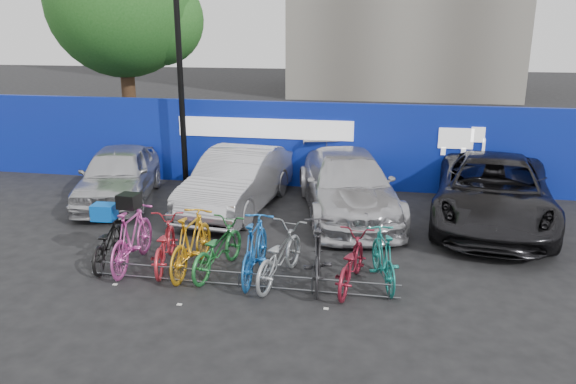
% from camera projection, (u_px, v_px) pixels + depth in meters
% --- Properties ---
extents(ground, '(100.00, 100.00, 0.00)m').
position_uv_depth(ground, '(248.00, 273.00, 10.44)').
color(ground, black).
rests_on(ground, ground).
extents(hoarding, '(22.00, 0.18, 2.40)m').
position_uv_depth(hoarding, '(300.00, 145.00, 15.74)').
color(hoarding, '#0B2297').
rests_on(hoarding, ground).
extents(tree, '(5.40, 5.20, 7.80)m').
position_uv_depth(tree, '(128.00, 6.00, 19.64)').
color(tree, '#382314').
rests_on(tree, ground).
extents(lamppost, '(0.25, 0.50, 6.11)m').
position_uv_depth(lamppost, '(180.00, 70.00, 15.15)').
color(lamppost, black).
rests_on(lamppost, ground).
extents(bike_rack, '(5.60, 0.03, 0.30)m').
position_uv_depth(bike_rack, '(239.00, 279.00, 9.83)').
color(bike_rack, '#595B60').
rests_on(bike_rack, ground).
extents(car_0, '(2.67, 4.50, 1.44)m').
position_uv_depth(car_0, '(118.00, 174.00, 14.52)').
color(car_0, '#B7B8BC').
rests_on(car_0, ground).
extents(car_1, '(2.03, 4.66, 1.49)m').
position_uv_depth(car_1, '(237.00, 180.00, 13.85)').
color(car_1, '#B1B0B5').
rests_on(car_1, ground).
extents(car_2, '(3.22, 5.43, 1.47)m').
position_uv_depth(car_2, '(347.00, 185.00, 13.50)').
color(car_2, silver).
rests_on(car_2, ground).
extents(car_3, '(3.24, 5.79, 1.53)m').
position_uv_depth(car_3, '(493.00, 191.00, 12.86)').
color(car_3, black).
rests_on(car_3, ground).
extents(bike_0, '(0.88, 1.79, 0.90)m').
position_uv_depth(bike_0, '(107.00, 242.00, 10.74)').
color(bike_0, black).
rests_on(bike_0, ground).
extents(bike_1, '(0.65, 1.98, 1.17)m').
position_uv_depth(bike_1, '(132.00, 237.00, 10.57)').
color(bike_1, '#C4449D').
rests_on(bike_1, ground).
extents(bike_2, '(0.98, 1.89, 0.94)m').
position_uv_depth(bike_2, '(164.00, 244.00, 10.58)').
color(bike_2, red).
rests_on(bike_2, ground).
extents(bike_3, '(0.63, 1.94, 1.15)m').
position_uv_depth(bike_3, '(191.00, 243.00, 10.35)').
color(bike_3, orange).
rests_on(bike_3, ground).
extents(bike_4, '(0.98, 1.91, 0.96)m').
position_uv_depth(bike_4, '(217.00, 248.00, 10.35)').
color(bike_4, '#237633').
rests_on(bike_4, ground).
extents(bike_5, '(0.55, 1.91, 1.14)m').
position_uv_depth(bike_5, '(255.00, 248.00, 10.09)').
color(bike_5, '#1A5FB4').
rests_on(bike_5, ground).
extents(bike_6, '(1.05, 2.00, 1.00)m').
position_uv_depth(bike_6, '(279.00, 255.00, 9.99)').
color(bike_6, '#93979A').
rests_on(bike_6, ground).
extents(bike_7, '(0.74, 1.94, 1.14)m').
position_uv_depth(bike_7, '(318.00, 253.00, 9.88)').
color(bike_7, '#262628').
rests_on(bike_7, ground).
extents(bike_8, '(0.87, 1.86, 0.94)m').
position_uv_depth(bike_8, '(351.00, 262.00, 9.77)').
color(bike_8, maroon).
rests_on(bike_8, ground).
extents(bike_9, '(0.88, 1.75, 1.01)m').
position_uv_depth(bike_9, '(383.00, 258.00, 9.87)').
color(bike_9, '#177B71').
rests_on(bike_9, ground).
extents(cargo_crate, '(0.44, 0.35, 0.30)m').
position_uv_depth(cargo_crate, '(104.00, 212.00, 10.57)').
color(cargo_crate, '#064FB9').
rests_on(cargo_crate, bike_0).
extents(cargo_topcase, '(0.40, 0.36, 0.27)m').
position_uv_depth(cargo_topcase, '(129.00, 201.00, 10.37)').
color(cargo_topcase, black).
rests_on(cargo_topcase, bike_1).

